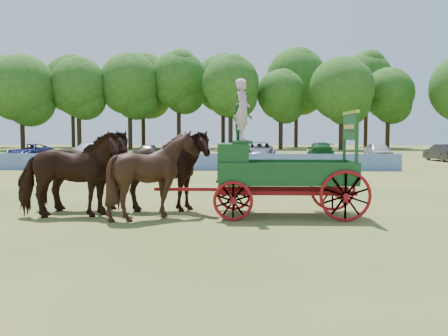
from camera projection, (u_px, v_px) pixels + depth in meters
ground at (165, 221)px, 13.47m from camera, size 160.00×160.00×0.00m
horse_lead_left at (69, 174)px, 13.92m from camera, size 3.10×1.80×2.46m
horse_lead_right at (82, 171)px, 15.02m from camera, size 3.04×1.63×2.46m
horse_wheel_left at (154, 174)px, 13.83m from camera, size 2.38×2.15×2.47m
horse_wheel_right at (161, 171)px, 14.93m from camera, size 3.06×1.68×2.46m
farm_dray at (260, 159)px, 14.25m from camera, size 6.00×2.00×3.87m
sponsor_banner at (193, 162)px, 31.41m from camera, size 26.00×0.08×1.05m
parked_cars at (233, 151)px, 43.07m from camera, size 51.77×7.37×1.64m
treeline at (193, 84)px, 72.72m from camera, size 89.63×24.81×15.77m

